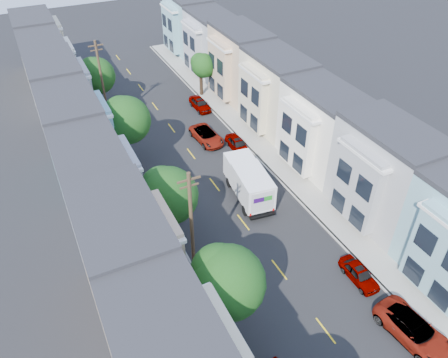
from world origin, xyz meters
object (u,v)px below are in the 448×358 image
at_px(tree_b, 226,283).
at_px(utility_pole_far, 103,84).
at_px(lead_sedan, 207,136).
at_px(parked_right_a, 414,330).
at_px(parked_right_b, 359,274).
at_px(parked_right_d, 200,104).
at_px(parked_left_c, 221,283).
at_px(tree_far_r, 203,66).
at_px(tree_e, 96,76).
at_px(tree_c, 168,196).
at_px(tree_d, 126,121).
at_px(parked_right_c, 238,144).
at_px(fedex_truck, 248,181).
at_px(utility_pole_near, 192,231).
at_px(parked_left_d, 170,198).

xyz_separation_m(tree_b, utility_pole_far, (0.00, 31.36, -0.32)).
height_order(lead_sedan, parked_right_a, parked_right_a).
height_order(parked_right_b, parked_right_d, parked_right_d).
distance_m(parked_left_c, parked_right_d, 28.27).
distance_m(tree_far_r, parked_right_d, 5.17).
distance_m(parked_left_c, parked_right_a, 13.49).
bearing_deg(lead_sedan, parked_left_c, -115.53).
relative_size(utility_pole_far, parked_right_d, 2.37).
distance_m(tree_e, tree_far_r, 13.30).
bearing_deg(tree_b, tree_e, 90.00).
relative_size(tree_c, tree_e, 1.01).
distance_m(tree_e, parked_right_b, 37.19).
bearing_deg(parked_left_c, tree_d, 95.56).
xyz_separation_m(tree_c, parked_right_c, (11.20, 9.54, -3.84)).
relative_size(parked_right_c, parked_right_d, 0.97).
bearing_deg(tree_e, fedex_truck, -69.88).
relative_size(utility_pole_near, parked_right_d, 2.37).
bearing_deg(utility_pole_far, parked_left_c, -87.10).
bearing_deg(parked_right_c, tree_c, -138.43).
relative_size(tree_e, parked_left_d, 1.53).
distance_m(tree_d, parked_left_c, 18.89).
relative_size(tree_e, tree_far_r, 1.21).
bearing_deg(tree_far_r, parked_left_d, -121.65).
xyz_separation_m(fedex_truck, lead_sedan, (0.50, 10.62, -1.13)).
bearing_deg(tree_c, parked_right_d, 60.55).
height_order(fedex_truck, parked_right_a, fedex_truck).
distance_m(fedex_truck, parked_left_c, 11.14).
xyz_separation_m(tree_e, parked_right_a, (11.20, -40.72, -3.85)).
xyz_separation_m(tree_b, parked_left_d, (1.40, 14.51, -4.75)).
distance_m(tree_c, parked_left_c, 7.84).
xyz_separation_m(tree_c, utility_pole_near, (0.00, -5.04, 0.64)).
distance_m(tree_d, parked_left_d, 8.88).
distance_m(lead_sedan, parked_right_c, 3.81).
bearing_deg(tree_far_r, parked_right_c, -98.28).
height_order(tree_e, parked_left_c, tree_e).
bearing_deg(lead_sedan, utility_pole_far, 132.19).
height_order(parked_left_d, parked_right_c, parked_left_d).
distance_m(tree_d, parked_right_a, 30.05).
distance_m(tree_e, lead_sedan, 15.59).
bearing_deg(utility_pole_far, parked_right_d, -5.71).
relative_size(tree_e, parked_right_a, 1.25).
distance_m(tree_b, parked_right_d, 32.61).
height_order(utility_pole_far, parked_right_a, utility_pole_far).
bearing_deg(parked_right_b, tree_e, 108.62).
height_order(tree_d, utility_pole_near, utility_pole_near).
bearing_deg(parked_right_a, parked_left_c, 130.81).
height_order(tree_d, parked_right_c, tree_d).
relative_size(tree_c, utility_pole_far, 0.69).
xyz_separation_m(tree_e, parked_left_c, (1.40, -31.45, -3.95)).
distance_m(utility_pole_near, parked_right_c, 18.93).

